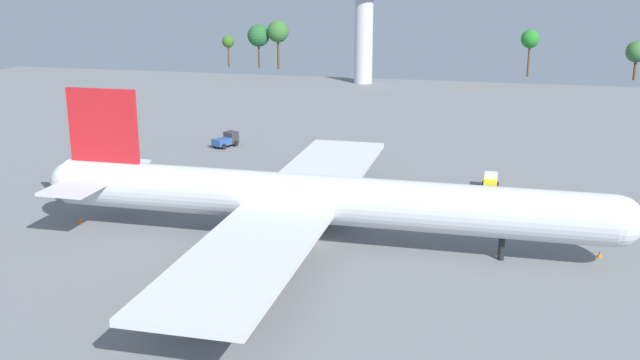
{
  "coord_description": "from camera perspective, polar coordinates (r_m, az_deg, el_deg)",
  "views": [
    {
      "loc": [
        19.58,
        -79.54,
        30.93
      ],
      "look_at": [
        0.0,
        0.0,
        7.83
      ],
      "focal_mm": 41.63,
      "sensor_mm": 36.0,
      "label": 1
    }
  ],
  "objects": [
    {
      "name": "ground_plane",
      "position": [
        87.56,
        0.0,
        -4.94
      ],
      "size": [
        279.65,
        279.65,
        0.0
      ],
      "primitive_type": "plane",
      "color": "slate"
    },
    {
      "name": "cargo_airplane",
      "position": [
        85.95,
        -0.42,
        -1.53
      ],
      "size": [
        69.91,
        65.52,
        17.39
      ],
      "color": "silver",
      "rests_on": "ground_plane"
    },
    {
      "name": "pushback_tractor",
      "position": [
        136.61,
        -7.2,
        3.09
      ],
      "size": [
        4.1,
        5.42,
        2.58
      ],
      "color": "#333338",
      "rests_on": "ground_plane"
    },
    {
      "name": "catering_truck",
      "position": [
        111.09,
        12.97,
        -0.21
      ],
      "size": [
        2.41,
        4.81,
        2.36
      ],
      "color": "silver",
      "rests_on": "ground_plane"
    },
    {
      "name": "safety_cone_nose",
      "position": [
        89.13,
        20.69,
        -5.36
      ],
      "size": [
        0.53,
        0.53,
        0.75
      ],
      "primitive_type": "cone",
      "color": "orange",
      "rests_on": "ground_plane"
    },
    {
      "name": "safety_cone_tail",
      "position": [
        99.21,
        -17.98,
        -2.95
      ],
      "size": [
        0.59,
        0.59,
        0.85
      ],
      "primitive_type": "cone",
      "color": "orange",
      "rests_on": "ground_plane"
    },
    {
      "name": "control_tower",
      "position": [
        213.24,
        3.39,
        11.99
      ],
      "size": [
        9.86,
        9.86,
        28.0
      ],
      "color": "silver",
      "rests_on": "ground_plane"
    },
    {
      "name": "tree_line_backdrop",
      "position": [
        238.55,
        3.86,
        10.8
      ],
      "size": [
        131.83,
        7.26,
        15.66
      ],
      "color": "#51381E",
      "rests_on": "ground_plane"
    }
  ]
}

